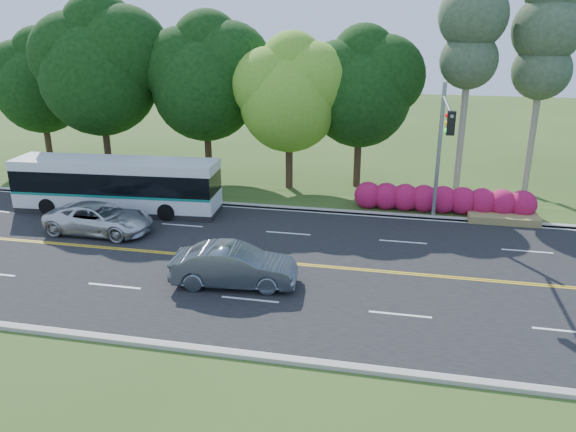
% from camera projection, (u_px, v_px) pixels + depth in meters
% --- Properties ---
extents(ground, '(120.00, 120.00, 0.00)m').
position_uv_depth(ground, '(283.00, 263.00, 24.03)').
color(ground, '#304B19').
rests_on(ground, ground).
extents(road, '(60.00, 14.00, 0.02)m').
position_uv_depth(road, '(283.00, 263.00, 24.03)').
color(road, black).
rests_on(road, ground).
extents(curb_north, '(60.00, 0.30, 0.15)m').
position_uv_depth(curb_north, '(311.00, 209.00, 30.61)').
color(curb_north, '#A5A295').
rests_on(curb_north, ground).
extents(curb_south, '(60.00, 0.30, 0.15)m').
position_uv_depth(curb_south, '(234.00, 354.00, 17.40)').
color(curb_south, '#A5A295').
rests_on(curb_south, ground).
extents(grass_verge, '(60.00, 4.00, 0.10)m').
position_uv_depth(grass_verge, '(316.00, 200.00, 32.33)').
color(grass_verge, '#304B19').
rests_on(grass_verge, ground).
extents(lane_markings, '(57.60, 13.82, 0.00)m').
position_uv_depth(lane_markings, '(281.00, 263.00, 24.04)').
color(lane_markings, gold).
rests_on(lane_markings, road).
extents(tree_row, '(44.70, 9.10, 13.84)m').
position_uv_depth(tree_row, '(242.00, 74.00, 33.99)').
color(tree_row, black).
rests_on(tree_row, ground).
extents(bougainvillea_hedge, '(9.50, 2.25, 1.50)m').
position_uv_depth(bougainvillea_hedge, '(447.00, 201.00, 29.94)').
color(bougainvillea_hedge, maroon).
rests_on(bougainvillea_hedge, ground).
extents(traffic_signal, '(0.42, 6.10, 7.00)m').
position_uv_depth(traffic_signal, '(443.00, 137.00, 26.22)').
color(traffic_signal, gray).
rests_on(traffic_signal, ground).
extents(transit_bus, '(11.06, 3.10, 2.86)m').
position_uv_depth(transit_bus, '(117.00, 186.00, 30.04)').
color(transit_bus, silver).
rests_on(transit_bus, road).
extents(sedan, '(5.02, 2.20, 1.60)m').
position_uv_depth(sedan, '(234.00, 266.00, 21.79)').
color(sedan, '#535E65').
rests_on(sedan, road).
extents(suv, '(5.25, 2.55, 1.44)m').
position_uv_depth(suv, '(99.00, 218.00, 27.22)').
color(suv, silver).
rests_on(suv, road).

